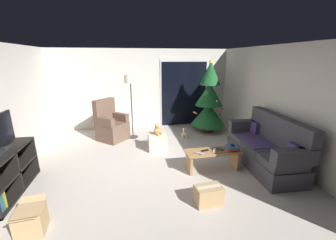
{
  "coord_description": "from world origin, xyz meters",
  "views": [
    {
      "loc": [
        -0.47,
        -3.86,
        2.2
      ],
      "look_at": [
        0.4,
        0.7,
        0.85
      ],
      "focal_mm": 22.69,
      "sensor_mm": 36.0,
      "label": 1
    }
  ],
  "objects_px": {
    "remote_graphite": "(220,149)",
    "ottoman": "(157,142)",
    "remote_black": "(205,150)",
    "floor_lamp": "(131,85)",
    "cardboard_box_open_near_shelf": "(31,221)",
    "teddy_bear_honey": "(157,130)",
    "media_shelf": "(4,176)",
    "cell_phone": "(233,145)",
    "remote_silver": "(200,153)",
    "armchair": "(111,126)",
    "teddy_bear_cream_by_tree": "(184,133)",
    "coffee_table": "(212,157)",
    "cardboard_box_taped_mid_floor": "(209,195)",
    "christmas_tree": "(209,101)",
    "remote_white": "(214,150)",
    "couch": "(266,148)",
    "book_stack": "(232,148)"
  },
  "relations": [
    {
      "from": "remote_graphite",
      "to": "ottoman",
      "type": "xyz_separation_m",
      "value": [
        -1.12,
        1.19,
        -0.23
      ]
    },
    {
      "from": "remote_black",
      "to": "floor_lamp",
      "type": "height_order",
      "value": "floor_lamp"
    },
    {
      "from": "remote_black",
      "to": "cardboard_box_open_near_shelf",
      "type": "height_order",
      "value": "remote_black"
    },
    {
      "from": "remote_graphite",
      "to": "teddy_bear_honey",
      "type": "distance_m",
      "value": 1.63
    },
    {
      "from": "remote_black",
      "to": "media_shelf",
      "type": "bearing_deg",
      "value": 80.07
    },
    {
      "from": "cell_phone",
      "to": "teddy_bear_honey",
      "type": "height_order",
      "value": "teddy_bear_honey"
    },
    {
      "from": "remote_silver",
      "to": "floor_lamp",
      "type": "height_order",
      "value": "floor_lamp"
    },
    {
      "from": "armchair",
      "to": "teddy_bear_honey",
      "type": "height_order",
      "value": "armchair"
    },
    {
      "from": "floor_lamp",
      "to": "media_shelf",
      "type": "bearing_deg",
      "value": -132.4
    },
    {
      "from": "remote_silver",
      "to": "teddy_bear_cream_by_tree",
      "type": "bearing_deg",
      "value": 38.49
    },
    {
      "from": "coffee_table",
      "to": "remote_black",
      "type": "distance_m",
      "value": 0.22
    },
    {
      "from": "ottoman",
      "to": "cardboard_box_taped_mid_floor",
      "type": "relative_size",
      "value": 1.0
    },
    {
      "from": "remote_graphite",
      "to": "christmas_tree",
      "type": "height_order",
      "value": "christmas_tree"
    },
    {
      "from": "coffee_table",
      "to": "remote_white",
      "type": "distance_m",
      "value": 0.15
    },
    {
      "from": "couch",
      "to": "christmas_tree",
      "type": "distance_m",
      "value": 2.42
    },
    {
      "from": "remote_white",
      "to": "ottoman",
      "type": "height_order",
      "value": "remote_white"
    },
    {
      "from": "remote_white",
      "to": "book_stack",
      "type": "relative_size",
      "value": 0.63
    },
    {
      "from": "remote_silver",
      "to": "ottoman",
      "type": "height_order",
      "value": "remote_silver"
    },
    {
      "from": "remote_graphite",
      "to": "cardboard_box_open_near_shelf",
      "type": "distance_m",
      "value": 3.32
    },
    {
      "from": "floor_lamp",
      "to": "christmas_tree",
      "type": "bearing_deg",
      "value": 2.45
    },
    {
      "from": "floor_lamp",
      "to": "teddy_bear_cream_by_tree",
      "type": "relative_size",
      "value": 6.25
    },
    {
      "from": "christmas_tree",
      "to": "cardboard_box_taped_mid_floor",
      "type": "xyz_separation_m",
      "value": [
        -1.23,
        -3.27,
        -0.82
      ]
    },
    {
      "from": "cardboard_box_open_near_shelf",
      "to": "media_shelf",
      "type": "bearing_deg",
      "value": 128.21
    },
    {
      "from": "cell_phone",
      "to": "armchair",
      "type": "height_order",
      "value": "armchair"
    },
    {
      "from": "cell_phone",
      "to": "teddy_bear_cream_by_tree",
      "type": "height_order",
      "value": "cell_phone"
    },
    {
      "from": "remote_white",
      "to": "remote_graphite",
      "type": "xyz_separation_m",
      "value": [
        0.13,
        0.03,
        0.0
      ]
    },
    {
      "from": "cell_phone",
      "to": "remote_silver",
      "type": "bearing_deg",
      "value": -164.44
    },
    {
      "from": "remote_white",
      "to": "armchair",
      "type": "height_order",
      "value": "armchair"
    },
    {
      "from": "remote_silver",
      "to": "ottoman",
      "type": "distance_m",
      "value": 1.48
    },
    {
      "from": "teddy_bear_honey",
      "to": "media_shelf",
      "type": "bearing_deg",
      "value": -153.07
    },
    {
      "from": "teddy_bear_cream_by_tree",
      "to": "cardboard_box_taped_mid_floor",
      "type": "relative_size",
      "value": 0.65
    },
    {
      "from": "teddy_bear_cream_by_tree",
      "to": "remote_graphite",
      "type": "bearing_deg",
      "value": -82.69
    },
    {
      "from": "cardboard_box_taped_mid_floor",
      "to": "remote_white",
      "type": "bearing_deg",
      "value": 63.51
    },
    {
      "from": "remote_black",
      "to": "remote_graphite",
      "type": "distance_m",
      "value": 0.32
    },
    {
      "from": "christmas_tree",
      "to": "cardboard_box_open_near_shelf",
      "type": "distance_m",
      "value": 5.09
    },
    {
      "from": "couch",
      "to": "book_stack",
      "type": "distance_m",
      "value": 0.78
    },
    {
      "from": "cell_phone",
      "to": "armchair",
      "type": "xyz_separation_m",
      "value": [
        -2.52,
        2.19,
        -0.12
      ]
    },
    {
      "from": "book_stack",
      "to": "cardboard_box_taped_mid_floor",
      "type": "xyz_separation_m",
      "value": [
        -0.85,
        -0.94,
        -0.32
      ]
    },
    {
      "from": "floor_lamp",
      "to": "teddy_bear_honey",
      "type": "bearing_deg",
      "value": -58.9
    },
    {
      "from": "remote_black",
      "to": "media_shelf",
      "type": "relative_size",
      "value": 0.11
    },
    {
      "from": "remote_silver",
      "to": "book_stack",
      "type": "height_order",
      "value": "book_stack"
    },
    {
      "from": "coffee_table",
      "to": "ottoman",
      "type": "bearing_deg",
      "value": 128.59
    },
    {
      "from": "remote_silver",
      "to": "remote_graphite",
      "type": "relative_size",
      "value": 1.0
    },
    {
      "from": "coffee_table",
      "to": "armchair",
      "type": "height_order",
      "value": "armchair"
    },
    {
      "from": "remote_silver",
      "to": "remote_black",
      "type": "xyz_separation_m",
      "value": [
        0.16,
        0.11,
        0.0
      ]
    },
    {
      "from": "remote_white",
      "to": "cardboard_box_taped_mid_floor",
      "type": "bearing_deg",
      "value": -86.03
    },
    {
      "from": "teddy_bear_honey",
      "to": "cardboard_box_open_near_shelf",
      "type": "bearing_deg",
      "value": -130.49
    },
    {
      "from": "remote_white",
      "to": "cardboard_box_open_near_shelf",
      "type": "height_order",
      "value": "remote_white"
    },
    {
      "from": "armchair",
      "to": "teddy_bear_honey",
      "type": "bearing_deg",
      "value": -38.45
    },
    {
      "from": "armchair",
      "to": "cardboard_box_taped_mid_floor",
      "type": "distance_m",
      "value": 3.56
    }
  ]
}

